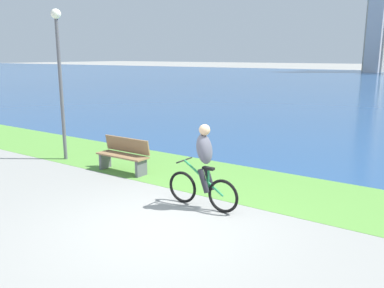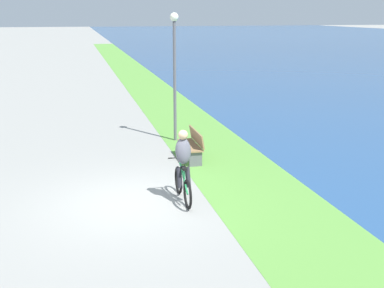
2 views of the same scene
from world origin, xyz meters
TOP-DOWN VIEW (x-y plane):
  - ground_plane at (0.00, 0.00)m, footprint 300.00×300.00m
  - grass_strip_bayside at (0.00, 3.09)m, footprint 120.00×2.70m
  - cyclist_lead at (0.15, 1.18)m, footprint 1.64×0.52m
  - bench_near_path at (-2.99, 2.17)m, footprint 1.50×0.47m
  - lamppost_tall at (-5.35, 2.14)m, footprint 0.28×0.28m

SIDE VIEW (x-z plane):
  - ground_plane at x=0.00m, z-range 0.00..0.00m
  - grass_strip_bayside at x=0.00m, z-range 0.00..0.01m
  - bench_near_path at x=-2.99m, z-range 0.00..0.90m
  - cyclist_lead at x=0.15m, z-range -0.01..1.70m
  - lamppost_tall at x=-5.35m, z-range 0.63..4.89m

